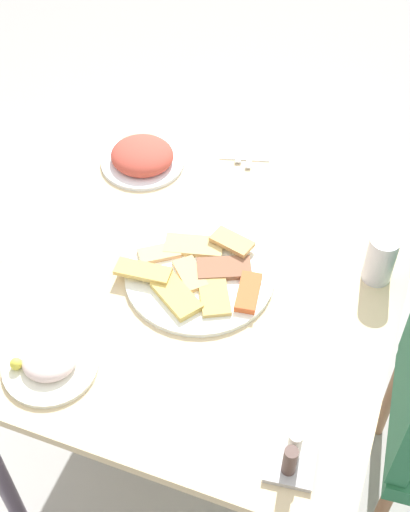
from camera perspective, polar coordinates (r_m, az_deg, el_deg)
The scene contains 10 objects.
ground_plane at distance 2.25m, azimuth 0.27°, elevation -13.41°, with size 6.00×6.00×0.00m, color #ADABAA.
dining_table at distance 1.69m, azimuth 0.35°, elevation -2.07°, with size 1.08×0.90×0.77m.
pide_platter at distance 1.57m, azimuth -0.52°, elevation -1.49°, with size 0.34×0.35×0.04m.
salad_plate_greens at distance 1.46m, azimuth -12.65°, elevation -8.52°, with size 0.20×0.20×0.04m.
salad_plate_rice at distance 1.86m, azimuth -5.16°, elevation 8.10°, with size 0.22×0.22×0.06m.
soda_can at distance 1.58m, azimuth 14.19°, elevation -0.25°, with size 0.07×0.07×0.12m, color silver.
paper_napkin at distance 1.93m, azimuth 3.34°, elevation 9.12°, with size 0.13×0.13×0.00m, color white.
fork at distance 1.93m, azimuth 2.83°, elevation 9.33°, with size 0.18×0.02×0.01m, color silver.
spoon at distance 1.92m, azimuth 3.86°, elevation 9.09°, with size 0.20×0.01×0.01m, color silver.
condiment_caddy at distance 1.32m, azimuth 7.08°, elevation -16.13°, with size 0.10×0.10×0.08m.
Camera 1 is at (1.03, 0.37, 1.97)m, focal length 48.78 mm.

